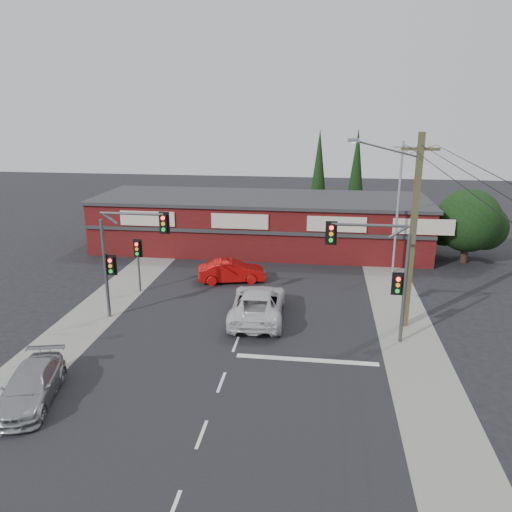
# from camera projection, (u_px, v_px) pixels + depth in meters

# --- Properties ---
(ground) EXTENTS (120.00, 120.00, 0.00)m
(ground) POSITION_uv_depth(u_px,v_px,m) (237.00, 341.00, 24.73)
(ground) COLOR black
(ground) RESTS_ON ground
(road_strip) EXTENTS (14.00, 70.00, 0.01)m
(road_strip) POSITION_uv_depth(u_px,v_px,m) (251.00, 303.00, 29.48)
(road_strip) COLOR black
(road_strip) RESTS_ON ground
(verge_left) EXTENTS (3.00, 70.00, 0.02)m
(verge_left) POSITION_uv_depth(u_px,v_px,m) (114.00, 296.00, 30.56)
(verge_left) COLOR gray
(verge_left) RESTS_ON ground
(verge_right) EXTENTS (3.00, 70.00, 0.02)m
(verge_right) POSITION_uv_depth(u_px,v_px,m) (399.00, 310.00, 28.39)
(verge_right) COLOR gray
(verge_right) RESTS_ON ground
(stop_line) EXTENTS (6.50, 0.35, 0.01)m
(stop_line) POSITION_uv_depth(u_px,v_px,m) (307.00, 360.00, 22.86)
(stop_line) COLOR silver
(stop_line) RESTS_ON ground
(white_suv) EXTENTS (3.05, 6.15, 1.68)m
(white_suv) POSITION_uv_depth(u_px,v_px,m) (258.00, 304.00, 27.18)
(white_suv) COLOR silver
(white_suv) RESTS_ON ground
(silver_suv) EXTENTS (2.89, 4.92, 1.34)m
(silver_suv) POSITION_uv_depth(u_px,v_px,m) (31.00, 386.00, 19.50)
(silver_suv) COLOR #9C9FA1
(silver_suv) RESTS_ON ground
(red_sedan) EXTENTS (4.64, 2.54, 1.45)m
(red_sedan) POSITION_uv_depth(u_px,v_px,m) (232.00, 271.00, 32.87)
(red_sedan) COLOR #B70C0B
(red_sedan) RESTS_ON ground
(lane_dashes) EXTENTS (0.12, 29.78, 0.01)m
(lane_dashes) POSITION_uv_depth(u_px,v_px,m) (221.00, 382.00, 21.02)
(lane_dashes) COLOR silver
(lane_dashes) RESTS_ON ground
(shop_building) EXTENTS (27.30, 8.40, 4.22)m
(shop_building) POSITION_uv_depth(u_px,v_px,m) (260.00, 222.00, 40.36)
(shop_building) COLOR #460E0F
(shop_building) RESTS_ON ground
(tree_cluster) EXTENTS (5.90, 5.10, 5.50)m
(tree_cluster) POSITION_uv_depth(u_px,v_px,m) (469.00, 223.00, 36.67)
(tree_cluster) COLOR #2D2116
(tree_cluster) RESTS_ON ground
(conifer_near) EXTENTS (1.80, 1.80, 9.25)m
(conifer_near) POSITION_uv_depth(u_px,v_px,m) (319.00, 171.00, 45.48)
(conifer_near) COLOR #2D2116
(conifer_near) RESTS_ON ground
(conifer_far) EXTENTS (1.80, 1.80, 9.25)m
(conifer_far) POSITION_uv_depth(u_px,v_px,m) (356.00, 169.00, 46.93)
(conifer_far) COLOR #2D2116
(conifer_far) RESTS_ON ground
(traffic_mast_left) EXTENTS (3.77, 0.27, 5.97)m
(traffic_mast_left) POSITION_uv_depth(u_px,v_px,m) (123.00, 249.00, 26.32)
(traffic_mast_left) COLOR #47494C
(traffic_mast_left) RESTS_ON ground
(traffic_mast_right) EXTENTS (3.96, 0.27, 5.97)m
(traffic_mast_right) POSITION_uv_depth(u_px,v_px,m) (382.00, 265.00, 23.67)
(traffic_mast_right) COLOR #47494C
(traffic_mast_right) RESTS_ON ground
(pedestal_signal) EXTENTS (0.55, 0.27, 3.38)m
(pedestal_signal) POSITION_uv_depth(u_px,v_px,m) (138.00, 255.00, 30.66)
(pedestal_signal) COLOR #47494C
(pedestal_signal) RESTS_ON ground
(utility_pole) EXTENTS (4.38, 0.59, 10.00)m
(utility_pole) POSITION_uv_depth(u_px,v_px,m) (411.00, 226.00, 24.94)
(utility_pole) COLOR #4C482B
(utility_pole) RESTS_ON ground
(steel_pole) EXTENTS (1.20, 0.16, 9.00)m
(steel_pole) POSITION_uv_depth(u_px,v_px,m) (398.00, 206.00, 33.61)
(steel_pole) COLOR gray
(steel_pole) RESTS_ON ground
(power_lines) EXTENTS (2.01, 29.00, 1.22)m
(power_lines) POSITION_uv_depth(u_px,v_px,m) (446.00, 165.00, 18.70)
(power_lines) COLOR black
(power_lines) RESTS_ON ground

